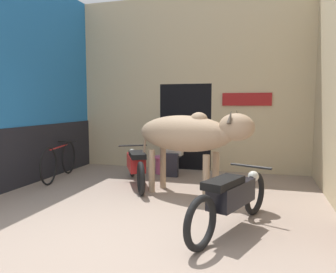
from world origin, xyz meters
TOP-DOWN VIEW (x-y plane):
  - ground_plane at (0.00, 0.00)m, footprint 30.00×30.00m
  - wall_left_shopfront at (-2.76, 2.10)m, footprint 0.25×4.21m
  - wall_back_with_doorway at (-0.03, 4.44)m, footprint 5.36×0.93m
  - cow at (0.47, 2.06)m, footprint 2.14×1.12m
  - motorcycle_near at (1.29, 0.70)m, footprint 0.88×1.93m
  - motorcycle_far at (-0.67, 2.48)m, footprint 1.05×1.83m
  - bicycle at (-2.38, 2.53)m, footprint 0.51×1.74m
  - shopkeeper_seated at (-0.21, 3.49)m, footprint 0.40×0.33m
  - plastic_stool at (-0.51, 3.60)m, footprint 0.38×0.38m

SIDE VIEW (x-z plane):
  - ground_plane at x=0.00m, z-range 0.00..0.00m
  - plastic_stool at x=-0.51m, z-range 0.02..0.40m
  - bicycle at x=-2.38m, z-range 0.00..0.75m
  - motorcycle_far at x=-0.67m, z-range 0.05..0.75m
  - motorcycle_near at x=1.29m, z-range 0.05..0.78m
  - shopkeeper_seated at x=-0.21m, z-range 0.02..1.17m
  - cow at x=0.47m, z-range 0.31..1.78m
  - wall_back_with_doorway at x=-0.03m, z-range -0.31..3.69m
  - wall_left_shopfront at x=-2.76m, z-range -0.07..3.94m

